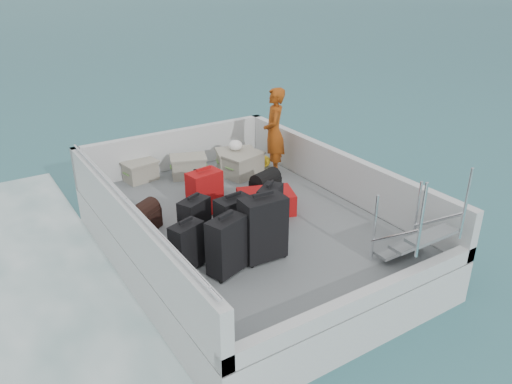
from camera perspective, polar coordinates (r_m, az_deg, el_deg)
ground at (r=7.58m, az=-1.06°, el=-7.24°), size 160.00×160.00×0.00m
ferry_hull at (r=7.43m, az=-1.08°, el=-5.27°), size 3.60×5.00×0.60m
deck at (r=7.28m, az=-1.10°, el=-3.15°), size 3.30×4.70×0.02m
deck_fittings at (r=7.04m, az=2.65°, el=-0.71°), size 3.60×5.00×0.90m
suitcase_0 at (r=5.90m, az=-3.36°, el=-6.21°), size 0.53×0.40×0.72m
suitcase_1 at (r=6.05m, az=-7.85°, el=-6.20°), size 0.45×0.35×0.60m
suitcase_2 at (r=6.65m, az=-7.02°, el=-3.21°), size 0.48×0.39×0.59m
suitcase_3 at (r=6.14m, az=0.79°, el=-4.22°), size 0.57×0.35×0.83m
suitcase_4 at (r=6.48m, az=-2.56°, el=-3.43°), size 0.49×0.32×0.67m
suitcase_5 at (r=7.32m, az=-5.87°, el=-0.13°), size 0.52×0.35×0.67m
suitcase_7 at (r=6.95m, az=1.61°, el=-1.70°), size 0.49×0.45×0.60m
suitcase_8 at (r=7.42m, az=1.14°, el=-1.12°), size 0.94×0.78×0.32m
duffel_0 at (r=7.07m, az=-12.72°, el=-3.12°), size 0.55×0.50×0.32m
duffel_1 at (r=8.02m, az=-5.57°, el=0.78°), size 0.52×0.51×0.32m
duffel_2 at (r=7.95m, az=1.08°, el=0.68°), size 0.54×0.43×0.32m
crate_0 at (r=8.74m, az=-13.04°, el=2.27°), size 0.56×0.43×0.31m
crate_1 at (r=8.73m, az=-7.70°, el=2.80°), size 0.68×0.57×0.35m
crate_2 at (r=8.87m, az=-2.32°, el=3.48°), size 0.73×0.61×0.38m
crate_3 at (r=8.69m, az=-1.48°, el=3.04°), size 0.72×0.57×0.38m
yellow_bag at (r=9.11m, az=0.80°, el=3.53°), size 0.28×0.26×0.22m
white_bag at (r=8.77m, az=-2.35°, el=5.18°), size 0.24×0.24×0.18m
passenger at (r=8.57m, az=2.09°, el=6.80°), size 0.62×0.67×1.53m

